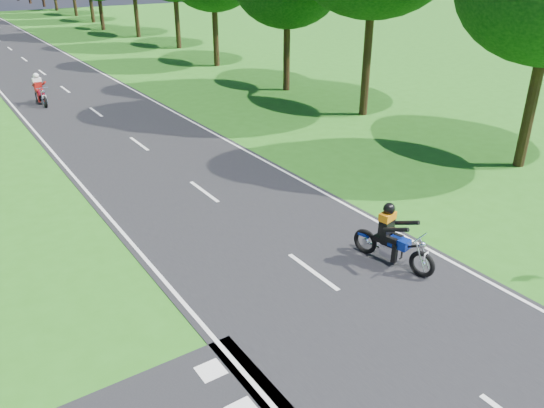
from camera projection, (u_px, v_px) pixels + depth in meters
ground at (367, 312)px, 11.90m from camera, size 160.00×160.00×0.00m
road_markings at (0, 43)px, 48.01m from camera, size 7.40×140.00×0.01m
rider_near_blue at (394, 235)px, 13.37m from camera, size 1.10×2.11×1.67m
rider_far_red at (39, 89)px, 27.95m from camera, size 0.69×1.98×1.64m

